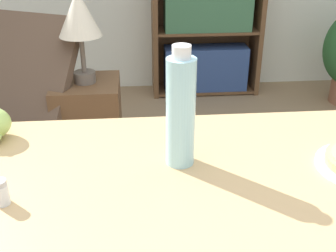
% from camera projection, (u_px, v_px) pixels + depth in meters
% --- Properties ---
extents(dining_table, '(1.32, 0.75, 0.78)m').
position_uv_depth(dining_table, '(182.00, 225.00, 1.01)').
color(dining_table, tan).
rests_on(dining_table, ground_plane).
extents(drink_bottle, '(0.07, 0.07, 0.30)m').
position_uv_depth(drink_bottle, '(181.00, 111.00, 0.99)').
color(drink_bottle, '#A3DBEA').
rests_on(drink_bottle, dining_table).
extents(salt_shaker, '(0.03, 0.03, 0.06)m').
position_uv_depth(salt_shaker, '(1.00, 192.00, 0.89)').
color(salt_shaker, white).
rests_on(salt_shaker, dining_table).
extents(lounge_chair_near, '(0.90, 0.97, 0.88)m').
position_uv_depth(lounge_chair_near, '(2.00, 142.00, 2.15)').
color(lounge_chair_near, slate).
rests_on(lounge_chair_near, ground_plane).
extents(bookshelf, '(0.85, 0.29, 1.50)m').
position_uv_depth(bookshelf, '(208.00, 4.00, 3.21)').
color(bookshelf, brown).
rests_on(bookshelf, ground_plane).
extents(side_table, '(0.34, 0.34, 0.56)m').
position_uv_depth(side_table, '(90.00, 131.00, 2.28)').
color(side_table, brown).
rests_on(side_table, ground_plane).
extents(table_lamp, '(0.21, 0.21, 0.46)m').
position_uv_depth(table_lamp, '(79.00, 18.00, 2.00)').
color(table_lamp, '#665B51').
rests_on(table_lamp, side_table).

